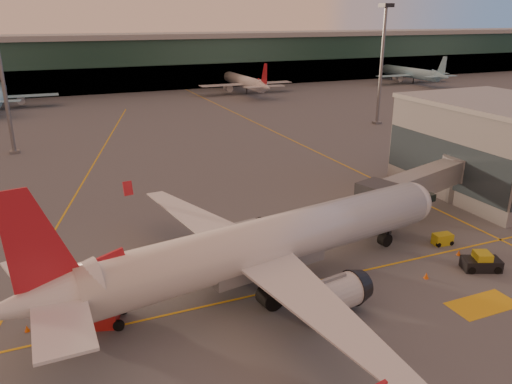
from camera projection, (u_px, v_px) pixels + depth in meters
name	position (u px, v px, depth m)	size (l,w,h in m)	color
ground	(271.00, 328.00, 39.16)	(600.00, 600.00, 0.00)	#4C4F54
taxi_markings	(103.00, 179.00, 75.03)	(100.12, 173.00, 0.01)	gold
terminal	(86.00, 63.00, 159.17)	(400.00, 20.00, 17.60)	#19382D
gate_building	(495.00, 146.00, 68.10)	(18.40, 22.40, 12.60)	slate
mast_west_near	(1.00, 68.00, 84.03)	(2.40, 2.40, 25.60)	slate
mast_east_near	(382.00, 56.00, 108.27)	(2.40, 2.40, 25.60)	slate
distant_aircraft_row	(16.00, 107.00, 133.71)	(290.00, 34.00, 13.00)	#86C4E0
main_airplane	(262.00, 246.00, 43.44)	(42.78, 38.78, 12.95)	silver
jet_bridge	(427.00, 182.00, 59.59)	(20.73, 9.16, 6.24)	slate
catering_truck	(93.00, 297.00, 38.93)	(6.00, 3.88, 4.31)	#AA1918
gpu_cart	(442.00, 239.00, 53.33)	(2.17, 1.44, 1.20)	gold
pushback_tug	(481.00, 263.00, 47.95)	(3.95, 3.05, 1.80)	black
cone_nose	(459.00, 253.00, 50.99)	(0.44, 0.44, 0.56)	#DC570B
cone_tail	(27.00, 328.00, 38.69)	(0.41, 0.41, 0.52)	#DC570B
cone_wing_left	(206.00, 219.00, 59.33)	(0.44, 0.44, 0.56)	#DC570B
cone_fwd	(426.00, 276.00, 46.49)	(0.47, 0.47, 0.59)	#DC570B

